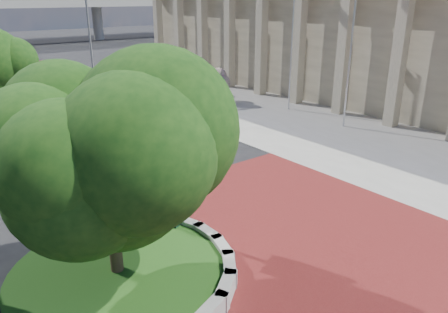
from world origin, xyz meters
TOP-DOWN VIEW (x-y plane):
  - ground at (0.00, 0.00)m, footprint 200.00×200.00m
  - plaza at (0.00, -1.00)m, footprint 12.00×12.00m
  - sidewalk at (16.00, 10.00)m, footprint 20.00×50.00m
  - planter_wall at (-2.71, -0.00)m, footprint 2.96×6.77m
  - grass_bed at (-5.00, 0.00)m, footprint 6.10×6.10m
  - civic_building at (23.60, 12.00)m, footprint 17.35×44.00m
  - tree_planter at (-5.00, 0.00)m, footprint 5.20×5.20m
  - post_clock at (-2.29, 1.30)m, footprint 1.30×1.30m
  - parked_car at (4.42, 35.65)m, footprint 2.25×5.08m
  - flagpole_a at (13.07, 5.73)m, footprint 1.52×0.22m
  - flagpole_b at (13.59, 10.93)m, footprint 1.49×0.24m
  - street_lamp_near at (5.28, 25.08)m, footprint 2.03×1.02m
  - shrub_near at (11.31, 15.78)m, footprint 1.20×1.20m
  - shrub_mid at (11.89, 20.04)m, footprint 1.20×1.20m
  - shrub_far at (12.11, 22.01)m, footprint 1.20×1.20m

SIDE VIEW (x-z plane):
  - ground at x=0.00m, z-range 0.00..0.00m
  - plaza at x=0.00m, z-range 0.00..0.04m
  - sidewalk at x=16.00m, z-range 0.00..0.04m
  - grass_bed at x=-5.00m, z-range 0.00..0.40m
  - planter_wall at x=-2.71m, z-range 0.00..0.54m
  - parked_car at x=4.42m, z-range 0.00..1.70m
  - shrub_near at x=11.31m, z-range 0.49..2.69m
  - shrub_mid at x=11.89m, z-range 0.49..2.69m
  - shrub_far at x=12.11m, z-range 0.49..2.69m
  - post_clock at x=-2.29m, z-range 0.25..5.22m
  - tree_planter at x=-5.00m, z-range 0.56..6.89m
  - civic_building at x=23.60m, z-range 0.03..8.63m
  - flagpole_b at x=13.59m, z-range 0.12..9.68m
  - flagpole_a at x=13.07m, z-range 0.12..9.89m
  - street_lamp_near at x=5.28m, z-range 0.83..10.41m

